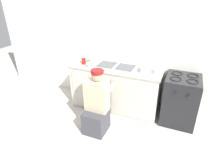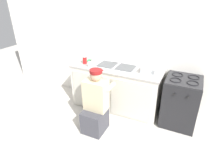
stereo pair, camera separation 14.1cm
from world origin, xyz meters
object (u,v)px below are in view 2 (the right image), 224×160
Objects in this scene: cell_phone at (89,61)px; dish_rack_tray at (149,72)px; sink_double_basin at (116,67)px; soda_cup_red at (85,60)px; plumber_person at (95,106)px; stove_range at (180,102)px; water_glass at (89,64)px.

cell_phone is 1.31m from dish_rack_tray.
sink_double_basin reaches higher than soda_cup_red.
plumber_person reaches higher than sink_double_basin.
stove_range is 1.49m from plumber_person.
stove_range is 1.97m from cell_phone.
plumber_person is at bearing -53.96° from cell_phone.
water_glass is (-1.73, -0.18, 0.48)m from stove_range.
cell_phone is at bearing 175.89° from dish_rack_tray.
stove_range is 1.80m from water_glass.
sink_double_basin is 2.86× the size of dish_rack_tray.
sink_double_basin is 5.71× the size of cell_phone.
cell_phone is 0.34m from water_glass.
stove_range is 6.44× the size of cell_phone.
dish_rack_tray is (1.30, -0.09, 0.02)m from cell_phone.
soda_cup_red is at bearing -177.97° from stove_range.
dish_rack_tray is 1.13m from water_glass.
soda_cup_red is at bearing 131.24° from plumber_person.
stove_range is 0.76m from dish_rack_tray.
stove_range is (1.24, -0.00, -0.45)m from sink_double_basin.
plumber_person is (-0.04, -0.78, -0.44)m from sink_double_basin.
plumber_person is at bearing -148.57° from stove_range.
soda_cup_red reaches higher than stove_range.
water_glass is at bearing 127.21° from plumber_person.
cell_phone is at bearing 126.04° from plumber_person.
stove_range is 1.97m from soda_cup_red.
cell_phone is 0.18m from soda_cup_red.
soda_cup_red is (0.02, -0.17, 0.07)m from cell_phone.
water_glass is (0.18, -0.28, 0.04)m from cell_phone.
dish_rack_tray is at bearing 0.51° from sink_double_basin.
plumber_person is at bearing -92.76° from sink_double_basin.
dish_rack_tray is at bearing 179.27° from stove_range.
water_glass is (-0.49, -0.18, 0.03)m from sink_double_basin.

